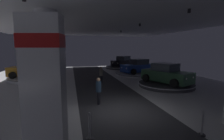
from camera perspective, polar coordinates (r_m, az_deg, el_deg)
The scene contains 18 objects.
ground at distance 9.08m, azimuth 3.35°, elevation -13.96°, with size 24.00×44.00×0.06m.
ceiling_with_spotlights at distance 8.74m, azimuth 3.66°, elevation 22.44°, with size 24.00×44.00×0.39m.
column_left at distance 10.74m, azimuth -21.10°, elevation 4.10°, with size 1.31×1.31×5.50m.
brand_sign_pylon at distance 5.00m, azimuth -22.24°, elevation -6.22°, with size 1.38×0.92×4.18m.
display_platform_far_left at distance 19.18m, azimuth -25.77°, elevation -2.55°, with size 4.56×4.56×0.34m.
display_car_far_left at distance 19.04m, azimuth -25.84°, elevation 0.17°, with size 4.37×2.57×1.71m.
display_platform_deep_left at distance 25.88m, azimuth -22.53°, elevation 0.00°, with size 6.06×6.06×0.28m.
pickup_truck_deep_left at distance 25.45m, azimuth -22.59°, elevation 2.28°, with size 3.61×5.64×2.30m.
display_platform_deep_right at distance 27.48m, azimuth 3.74°, elevation 0.97°, with size 5.70×5.70×0.28m.
display_car_deep_right at distance 27.42m, azimuth 3.80°, elevation 2.82°, with size 4.44×3.97×1.71m.
display_platform_mid_right at distance 15.23m, azimuth 18.00°, elevation -4.70°, with size 4.77×4.77×0.30m.
display_car_mid_right at distance 15.08m, azimuth 18.04°, elevation -1.35°, with size 3.41×4.57×1.71m.
display_platform_far_right at distance 20.95m, azimuth 8.89°, elevation -1.21°, with size 5.58×5.58×0.25m.
display_car_far_right at distance 20.85m, azimuth 9.01°, elevation 1.16°, with size 4.53×3.10×1.71m.
visitor_walking_near at distance 9.83m, azimuth -4.63°, elevation -6.58°, with size 0.32×0.32×1.59m.
visitor_walking_far at distance 15.41m, azimuth -3.74°, elevation -1.40°, with size 0.32×0.32×1.59m.
stanchion_a at distance 6.47m, azimuth -7.67°, elevation -19.47°, with size 0.28×0.28×1.01m.
stanchion_b at distance 7.46m, azimuth 28.53°, elevation -16.57°, with size 0.28×0.28×1.01m.
Camera 1 is at (-2.54, -8.05, 3.31)m, focal length 26.66 mm.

